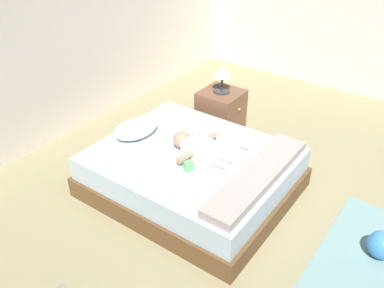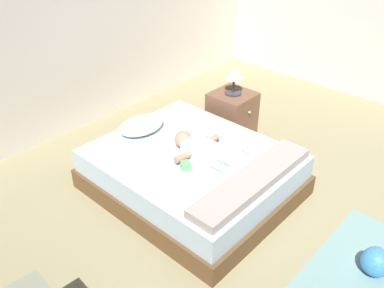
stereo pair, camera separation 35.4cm
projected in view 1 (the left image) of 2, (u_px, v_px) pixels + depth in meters
ground_plane at (314, 240)px, 3.27m from camera, size 8.00×8.00×0.00m
wall_behind_bed at (44, 10)px, 4.02m from camera, size 8.00×0.12×2.73m
bed at (192, 173)px, 3.70m from camera, size 1.44×1.71×0.41m
pillow at (136, 128)px, 3.86m from camera, size 0.47×0.34×0.11m
baby at (198, 147)px, 3.56m from camera, size 0.53×0.60×0.16m
toothbrush at (198, 135)px, 3.84m from camera, size 0.03×0.17×0.02m
nightstand at (221, 113)px, 4.54m from camera, size 0.43×0.46×0.52m
lamp at (222, 74)px, 4.30m from camera, size 0.20×0.20×0.29m
rug at (381, 266)px, 3.04m from camera, size 1.35×0.89×0.01m
toy_ball at (382, 245)px, 3.07m from camera, size 0.22×0.22×0.22m
blanket at (258, 176)px, 3.25m from camera, size 1.29×0.26×0.07m
toy_block at (189, 166)px, 3.37m from camera, size 0.10×0.10×0.07m
baby_bottle at (246, 146)px, 3.64m from camera, size 0.06×0.09×0.08m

